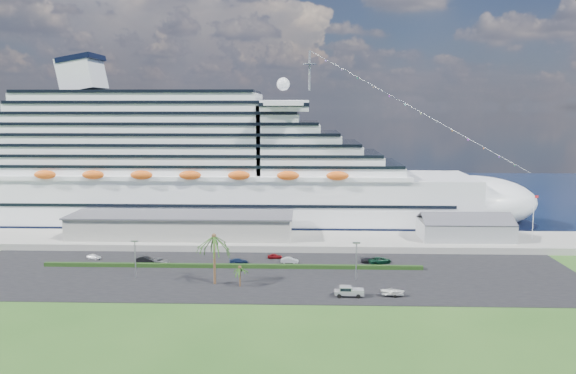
{
  "coord_description": "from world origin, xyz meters",
  "views": [
    {
      "loc": [
        9.18,
        -109.49,
        36.94
      ],
      "look_at": [
        4.58,
        30.0,
        17.11
      ],
      "focal_mm": 35.0,
      "sensor_mm": 36.0,
      "label": 1
    }
  ],
  "objects_px": {
    "boat_trailer": "(393,291)",
    "cruise_ship": "(208,173)",
    "pickup_truck": "(349,291)",
    "parked_car_3": "(239,261)"
  },
  "relations": [
    {
      "from": "parked_car_3",
      "to": "pickup_truck",
      "type": "xyz_separation_m",
      "value": [
        24.38,
        -22.52,
        0.47
      ]
    },
    {
      "from": "pickup_truck",
      "to": "parked_car_3",
      "type": "bearing_deg",
      "value": 137.27
    },
    {
      "from": "boat_trailer",
      "to": "pickup_truck",
      "type": "bearing_deg",
      "value": -177.89
    },
    {
      "from": "cruise_ship",
      "to": "pickup_truck",
      "type": "xyz_separation_m",
      "value": [
        39.12,
        -67.1,
        -15.45
      ]
    },
    {
      "from": "cruise_ship",
      "to": "parked_car_3",
      "type": "relative_size",
      "value": 42.82
    },
    {
      "from": "cruise_ship",
      "to": "boat_trailer",
      "type": "height_order",
      "value": "cruise_ship"
    },
    {
      "from": "parked_car_3",
      "to": "pickup_truck",
      "type": "distance_m",
      "value": 33.2
    },
    {
      "from": "pickup_truck",
      "to": "boat_trailer",
      "type": "height_order",
      "value": "pickup_truck"
    },
    {
      "from": "cruise_ship",
      "to": "pickup_truck",
      "type": "bearing_deg",
      "value": -59.76
    },
    {
      "from": "boat_trailer",
      "to": "cruise_ship",
      "type": "bearing_deg",
      "value": 125.57
    }
  ]
}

